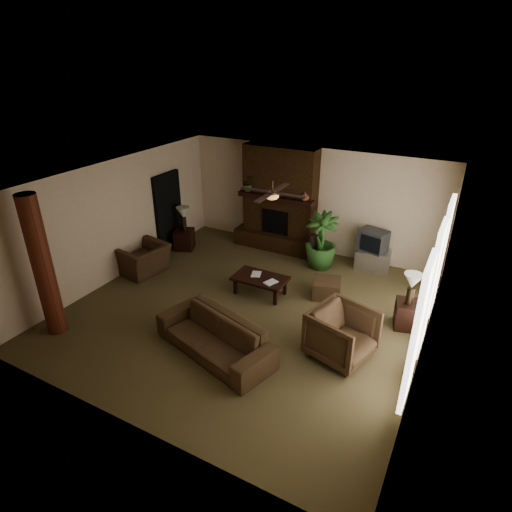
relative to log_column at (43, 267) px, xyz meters
The scene contains 23 objects.
room_shell 3.80m from the log_column, 39.13° to the left, with size 7.00×7.00×7.00m.
fireplace 6.02m from the log_column, 69.07° to the left, with size 2.40×0.70×2.80m.
windows 6.91m from the log_column, 22.11° to the left, with size 0.08×3.65×2.35m.
log_column is the anchor object (origin of this frame).
doorway 4.24m from the log_column, 96.65° to the left, with size 0.10×1.00×2.10m, color black.
ceiling_fan 4.45m from the log_column, 38.87° to the left, with size 1.35×1.35×0.37m.
sofa 3.37m from the log_column, 16.18° to the left, with size 2.36×0.69×0.92m, color #47321E.
armchair_left 2.84m from the log_column, 92.63° to the left, with size 1.09×0.71×0.95m, color #47321E.
armchair_right 5.57m from the log_column, 19.90° to the left, with size 1.01×0.94×1.04m, color #47321E.
coffee_table 4.37m from the log_column, 47.01° to the left, with size 1.20×0.70×0.43m.
ottoman 5.77m from the log_column, 41.23° to the left, with size 0.60×0.60×0.40m, color #47321E.
tv_stand 7.43m from the log_column, 49.09° to the left, with size 0.85×0.50×0.50m, color #B2B2B5.
tv 7.33m from the log_column, 49.36° to the left, with size 0.76×0.67×0.52m.
floor_vase 6.29m from the log_column, 57.33° to the left, with size 0.34×0.34×0.77m.
floor_plant 6.26m from the log_column, 54.33° to the left, with size 0.80×1.44×0.80m, color #305C24.
side_table_left 4.43m from the log_column, 91.20° to the left, with size 0.50×0.50×0.55m, color black.
lamp_left 4.34m from the log_column, 91.26° to the left, with size 0.46×0.46×0.65m.
side_table_right 7.03m from the log_column, 29.11° to the left, with size 0.50×0.50×0.55m, color black.
lamp_right 6.90m from the log_column, 28.90° to the left, with size 0.37×0.37×0.65m.
mantel_plant 5.60m from the log_column, 76.30° to the left, with size 0.38×0.42×0.33m, color #305C24.
mantel_vase 6.15m from the log_column, 61.02° to the left, with size 0.22×0.23×0.22m, color brown.
book_a 4.18m from the log_column, 49.56° to the left, with size 0.22×0.03×0.29m, color #999999.
book_b 4.42m from the log_column, 44.14° to the left, with size 0.21×0.02×0.29m, color #999999.
Camera 1 is at (3.75, -6.62, 4.99)m, focal length 29.64 mm.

